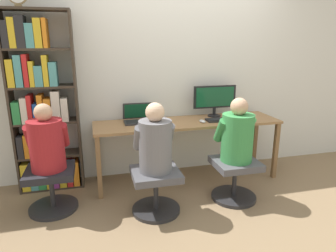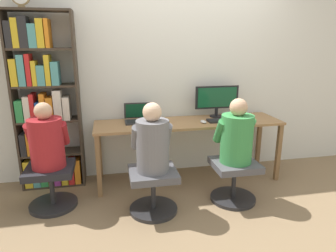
# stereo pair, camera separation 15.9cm
# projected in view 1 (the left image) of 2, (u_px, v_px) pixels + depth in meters

# --- Properties ---
(ground_plane) EXTENTS (14.00, 14.00, 0.00)m
(ground_plane) POSITION_uv_depth(u_px,v_px,m) (194.00, 188.00, 3.51)
(ground_plane) COLOR #846B4C
(wall_back) EXTENTS (10.00, 0.05, 2.60)m
(wall_back) POSITION_uv_depth(u_px,v_px,m) (180.00, 71.00, 3.75)
(wall_back) COLOR silver
(wall_back) RESTS_ON ground_plane
(desk) EXTENTS (2.22, 0.57, 0.74)m
(desk) POSITION_uv_depth(u_px,v_px,m) (188.00, 127.00, 3.59)
(desk) COLOR olive
(desk) RESTS_ON ground_plane
(desktop_monitor) EXTENTS (0.56, 0.16, 0.39)m
(desktop_monitor) POSITION_uv_depth(u_px,v_px,m) (215.00, 99.00, 3.76)
(desktop_monitor) COLOR black
(desktop_monitor) RESTS_ON desk
(laptop) EXTENTS (0.34, 0.26, 0.22)m
(laptop) POSITION_uv_depth(u_px,v_px,m) (138.00, 118.00, 3.52)
(laptop) COLOR #2D2D30
(laptop) RESTS_ON desk
(keyboard) EXTENTS (0.39, 0.16, 0.03)m
(keyboard) POSITION_uv_depth(u_px,v_px,m) (222.00, 120.00, 3.60)
(keyboard) COLOR #232326
(keyboard) RESTS_ON desk
(computer_mouse_by_keyboard) EXTENTS (0.06, 0.12, 0.03)m
(computer_mouse_by_keyboard) POSITION_uv_depth(u_px,v_px,m) (202.00, 121.00, 3.52)
(computer_mouse_by_keyboard) COLOR silver
(computer_mouse_by_keyboard) RESTS_ON desk
(office_chair_left) EXTENTS (0.48, 0.48, 0.44)m
(office_chair_left) POSITION_uv_depth(u_px,v_px,m) (235.00, 176.00, 3.22)
(office_chair_left) COLOR #262628
(office_chair_left) RESTS_ON ground_plane
(office_chair_right) EXTENTS (0.48, 0.48, 0.44)m
(office_chair_right) POSITION_uv_depth(u_px,v_px,m) (156.00, 188.00, 2.97)
(office_chair_right) COLOR #262628
(office_chair_right) RESTS_ON ground_plane
(person_at_monitor) EXTENTS (0.40, 0.35, 0.67)m
(person_at_monitor) POSITION_uv_depth(u_px,v_px,m) (237.00, 134.00, 3.10)
(person_at_monitor) COLOR #388C47
(person_at_monitor) RESTS_ON office_chair_left
(person_at_laptop) EXTENTS (0.39, 0.34, 0.67)m
(person_at_laptop) POSITION_uv_depth(u_px,v_px,m) (155.00, 142.00, 2.84)
(person_at_laptop) COLOR slate
(person_at_laptop) RESTS_ON office_chair_right
(bookshelf) EXTENTS (0.70, 0.26, 1.98)m
(bookshelf) POSITION_uv_depth(u_px,v_px,m) (40.00, 109.00, 3.27)
(bookshelf) COLOR #382D23
(bookshelf) RESTS_ON ground_plane
(office_chair_side) EXTENTS (0.48, 0.48, 0.44)m
(office_chair_side) POSITION_uv_depth(u_px,v_px,m) (52.00, 186.00, 3.00)
(office_chair_side) COLOR #262628
(office_chair_side) RESTS_ON ground_plane
(person_near_shelf) EXTENTS (0.40, 0.35, 0.66)m
(person_near_shelf) POSITION_uv_depth(u_px,v_px,m) (47.00, 142.00, 2.88)
(person_near_shelf) COLOR maroon
(person_near_shelf) RESTS_ON office_chair_side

